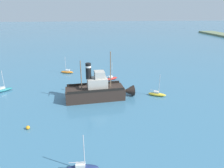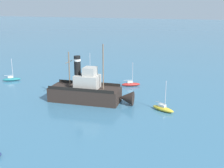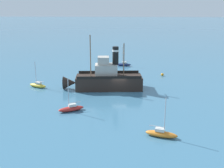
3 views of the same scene
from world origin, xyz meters
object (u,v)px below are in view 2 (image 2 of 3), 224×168
Objects in this scene: sailboat_yellow at (163,108)px; sailboat_red at (131,84)px; old_tugboat at (88,91)px; sailboat_teal at (12,79)px; sailboat_orange at (91,71)px.

sailboat_red is (-11.65, -8.74, 0.00)m from sailboat_yellow.
sailboat_teal is (-6.41, -21.38, -1.40)m from old_tugboat.
sailboat_teal is (5.18, -25.45, 0.00)m from sailboat_red.
old_tugboat reaches higher than sailboat_red.
old_tugboat is 22.37m from sailboat_teal.
old_tugboat is 2.99× the size of sailboat_red.
sailboat_teal is at bearing -100.71° from sailboat_yellow.
sailboat_red is 14.40m from sailboat_orange.
sailboat_yellow is at bearing 47.69° from sailboat_orange.
sailboat_yellow is 14.56m from sailboat_red.
sailboat_yellow and sailboat_red have the same top height.
old_tugboat is at bearing 73.31° from sailboat_teal.
sailboat_orange is at bearing -156.68° from old_tugboat.
sailboat_orange is at bearing -132.31° from sailboat_yellow.
sailboat_red is 25.97m from sailboat_teal.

